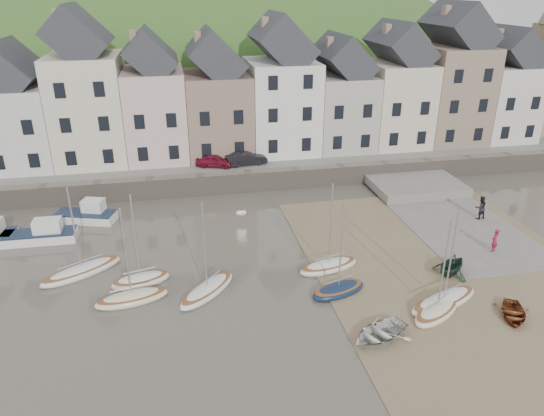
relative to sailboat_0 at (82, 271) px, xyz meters
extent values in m
plane|color=#464237|center=(12.92, -4.60, -0.26)|extent=(160.00, 160.00, 0.00)
cube|color=#385F26|center=(12.92, 27.40, 0.49)|extent=(90.00, 30.00, 1.50)
cube|color=slate|center=(12.92, 15.90, 1.29)|extent=(70.00, 7.00, 0.10)
cube|color=slate|center=(12.92, 12.40, 0.64)|extent=(70.00, 1.20, 1.80)
cube|color=#746346|center=(23.92, -4.60, -0.23)|extent=(18.00, 26.00, 0.06)
cube|color=slate|center=(27.92, 3.40, -0.20)|extent=(8.00, 18.00, 0.12)
ellipsoid|color=#385F26|center=(7.92, 55.40, -18.26)|extent=(134.40, 84.00, 84.00)
cube|color=beige|center=(-7.13, 19.40, 4.99)|extent=(5.80, 8.00, 7.50)
cube|color=beige|center=(-0.98, 19.40, 6.24)|extent=(6.40, 8.00, 10.00)
cube|color=gray|center=(-2.58, 19.40, 14.47)|extent=(0.60, 0.90, 1.40)
cube|color=beige|center=(5.07, 19.40, 5.49)|extent=(5.60, 8.00, 8.50)
cube|color=gray|center=(3.67, 19.40, 12.56)|extent=(0.60, 0.90, 1.40)
cube|color=#84685B|center=(11.02, 19.40, 5.24)|extent=(6.20, 8.00, 8.00)
cube|color=gray|center=(9.47, 19.40, 12.37)|extent=(0.60, 0.90, 1.40)
cube|color=silver|center=(17.47, 19.40, 5.74)|extent=(6.60, 8.00, 9.00)
cube|color=gray|center=(15.82, 19.40, 13.57)|extent=(0.60, 0.90, 1.40)
cube|color=#A9A59B|center=(23.72, 19.40, 4.99)|extent=(5.80, 8.00, 7.50)
cube|color=gray|center=(22.27, 19.40, 11.66)|extent=(0.60, 0.90, 1.40)
cube|color=beige|center=(29.67, 19.40, 5.49)|extent=(6.00, 8.00, 8.50)
cube|color=gray|center=(28.17, 19.40, 12.77)|extent=(0.60, 0.90, 1.40)
cube|color=gray|center=(35.92, 19.40, 6.24)|extent=(6.40, 8.00, 10.00)
cube|color=gray|center=(34.32, 19.40, 14.47)|extent=(0.60, 0.90, 1.40)
cube|color=beige|center=(42.07, 19.40, 5.24)|extent=(5.80, 8.00, 8.00)
cube|color=gray|center=(40.62, 19.40, 12.16)|extent=(0.60, 0.90, 1.40)
ellipsoid|color=silver|center=(0.00, 0.00, -0.06)|extent=(5.41, 4.11, 0.84)
ellipsoid|color=brown|center=(0.00, 0.00, 0.16)|extent=(4.97, 3.77, 0.20)
cylinder|color=#B2B5B7|center=(0.00, 0.00, 3.04)|extent=(0.10, 0.10, 5.60)
cylinder|color=#B2B5B7|center=(0.00, 0.00, 0.69)|extent=(2.59, 1.63, 0.08)
ellipsoid|color=silver|center=(3.81, -1.88, -0.06)|extent=(3.93, 2.33, 0.84)
ellipsoid|color=brown|center=(3.81, -1.88, 0.16)|extent=(3.61, 2.13, 0.20)
cylinder|color=#B2B5B7|center=(3.81, -1.88, 3.04)|extent=(0.10, 0.10, 5.60)
cylinder|color=#B2B5B7|center=(3.81, -1.88, 0.69)|extent=(1.98, 0.56, 0.08)
ellipsoid|color=beige|center=(3.36, -3.81, -0.06)|extent=(4.54, 2.32, 0.84)
ellipsoid|color=brown|center=(3.36, -3.81, 0.16)|extent=(4.17, 2.11, 0.20)
cylinder|color=#B2B5B7|center=(3.36, -3.81, 3.04)|extent=(0.10, 0.10, 5.60)
cylinder|color=#B2B5B7|center=(3.36, -3.81, 0.69)|extent=(2.35, 0.55, 0.08)
ellipsoid|color=silver|center=(7.84, -3.83, -0.06)|extent=(4.37, 4.49, 0.84)
ellipsoid|color=brown|center=(7.84, -3.83, 0.16)|extent=(4.01, 4.12, 0.20)
cylinder|color=#B2B5B7|center=(7.84, -3.83, 3.04)|extent=(0.10, 0.10, 5.60)
cylinder|color=#B2B5B7|center=(7.84, -3.83, 0.69)|extent=(1.86, 1.96, 0.08)
ellipsoid|color=silver|center=(15.95, -2.55, -0.06)|extent=(4.49, 2.46, 0.84)
ellipsoid|color=brown|center=(15.95, -2.55, 0.16)|extent=(4.12, 2.24, 0.20)
cylinder|color=#B2B5B7|center=(15.95, -2.55, 3.04)|extent=(0.10, 0.10, 5.60)
cylinder|color=#B2B5B7|center=(15.95, -2.55, 0.69)|extent=(2.29, 0.63, 0.08)
ellipsoid|color=#12203A|center=(15.70, -5.38, -0.06)|extent=(3.95, 2.54, 0.84)
ellipsoid|color=brown|center=(15.70, -5.38, 0.16)|extent=(3.63, 2.32, 0.20)
cylinder|color=#B2B5B7|center=(15.70, -5.38, 3.04)|extent=(0.10, 0.10, 5.60)
cylinder|color=#B2B5B7|center=(15.70, -5.38, 0.69)|extent=(1.95, 0.69, 0.08)
ellipsoid|color=silver|center=(21.44, -7.71, -0.06)|extent=(5.35, 3.19, 0.84)
ellipsoid|color=brown|center=(21.44, -7.71, 0.16)|extent=(4.92, 2.92, 0.20)
cylinder|color=#B2B5B7|center=(21.44, -7.71, 3.04)|extent=(0.10, 0.10, 5.60)
cylinder|color=#B2B5B7|center=(21.44, -7.71, 0.69)|extent=(2.69, 1.06, 0.08)
ellipsoid|color=beige|center=(20.54, -8.57, -0.06)|extent=(4.21, 3.42, 0.84)
ellipsoid|color=brown|center=(20.54, -8.57, 0.16)|extent=(3.86, 3.13, 0.20)
cylinder|color=#B2B5B7|center=(20.54, -8.57, 3.04)|extent=(0.10, 0.10, 5.60)
cylinder|color=#B2B5B7|center=(20.54, -8.57, 0.69)|extent=(1.92, 1.25, 0.08)
cube|color=silver|center=(-3.80, 5.42, 0.09)|extent=(5.51, 1.82, 0.70)
cube|color=#12203A|center=(-3.80, 5.42, 0.46)|extent=(5.40, 1.86, 0.08)
cube|color=silver|center=(-2.98, 5.44, 0.94)|extent=(1.94, 1.24, 1.00)
cube|color=silver|center=(-0.83, 8.39, 0.09)|extent=(5.01, 3.05, 0.70)
cube|color=#12203A|center=(-0.83, 8.39, 0.46)|extent=(4.94, 3.07, 0.08)
cube|color=silver|center=(-0.16, 8.61, 0.94)|extent=(1.94, 1.65, 1.00)
imported|color=silver|center=(16.42, -10.02, 0.16)|extent=(4.17, 3.67, 0.72)
imported|color=#152F25|center=(23.49, -4.80, 0.52)|extent=(3.55, 3.42, 1.44)
imported|color=brown|center=(24.56, -9.74, 0.08)|extent=(3.03, 3.33, 0.57)
imported|color=maroon|center=(27.97, -2.64, 0.71)|extent=(0.74, 0.67, 1.70)
imported|color=black|center=(30.05, 2.46, 0.82)|extent=(0.97, 0.78, 1.92)
imported|color=maroon|center=(10.14, 14.90, 1.93)|extent=(3.71, 2.43, 1.17)
imported|color=black|center=(13.13, 14.90, 1.98)|extent=(4.03, 1.86, 1.28)
camera|label=1|loc=(6.62, -30.07, 17.05)|focal=33.21mm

